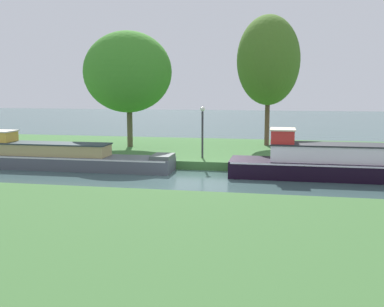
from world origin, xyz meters
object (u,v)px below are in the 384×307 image
(black_barge, at_px, (336,163))
(willow_tree_centre, at_px, (268,61))
(mooring_post_near, at_px, (83,150))
(lamp_post, at_px, (202,125))
(slate_narrowboat, at_px, (59,157))
(willow_tree_left, at_px, (127,72))

(black_barge, xyz_separation_m, willow_tree_centre, (-3.16, 7.33, 4.72))
(willow_tree_centre, distance_m, mooring_post_near, 11.75)
(lamp_post, bearing_deg, mooring_post_near, -171.49)
(willow_tree_centre, bearing_deg, black_barge, -66.68)
(slate_narrowboat, relative_size, mooring_post_near, 16.12)
(mooring_post_near, bearing_deg, willow_tree_left, 76.27)
(willow_tree_left, relative_size, mooring_post_near, 10.07)
(willow_tree_left, xyz_separation_m, willow_tree_centre, (7.86, 2.09, 0.68))
(black_barge, relative_size, willow_tree_centre, 1.18)
(slate_narrowboat, bearing_deg, willow_tree_centre, 37.43)
(willow_tree_left, xyz_separation_m, lamp_post, (4.90, -3.18, -2.69))
(black_barge, xyz_separation_m, mooring_post_near, (-12.02, 1.18, 0.06))
(black_barge, bearing_deg, slate_narrowboat, -180.00)
(slate_narrowboat, xyz_separation_m, lamp_post, (6.61, 2.06, 1.48))
(black_barge, relative_size, slate_narrowboat, 0.85)
(willow_tree_centre, bearing_deg, slate_narrowboat, -142.57)
(black_barge, height_order, willow_tree_left, willow_tree_left)
(willow_tree_left, bearing_deg, black_barge, -25.43)
(black_barge, height_order, lamp_post, lamp_post)
(willow_tree_left, distance_m, willow_tree_centre, 8.16)
(willow_tree_centre, relative_size, mooring_post_near, 11.54)
(black_barge, relative_size, lamp_post, 3.55)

